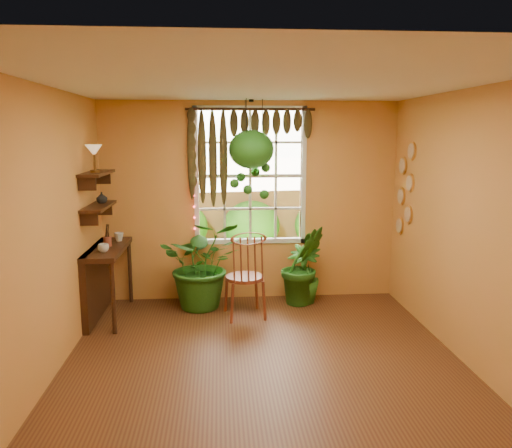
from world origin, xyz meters
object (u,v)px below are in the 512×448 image
Objects in this scene: potted_plant_mid at (303,265)px; potted_plant_left at (203,264)px; counter_ledge at (100,274)px; windsor_chair at (245,288)px; hanging_basket at (251,156)px.

potted_plant_left is at bearing -177.95° from potted_plant_mid.
counter_ledge is at bearing -167.88° from potted_plant_left.
counter_ledge is 1.01× the size of potted_plant_left.
counter_ledge is 1.13× the size of potted_plant_mid.
potted_plant_mid reaches higher than counter_ledge.
hanging_basket is at bearing 69.02° from windsor_chair.
windsor_chair is at bearing -36.64° from potted_plant_left.
potted_plant_mid is at bearing 7.02° from counter_ledge.
potted_plant_left is 1.54m from hanging_basket.
hanging_basket reaches higher than windsor_chair.
windsor_chair is 1.71m from hanging_basket.
potted_plant_left is 0.92× the size of hanging_basket.
potted_plant_left is at bearing -165.63° from hanging_basket.
counter_ledge is 0.93× the size of hanging_basket.
hanging_basket is (1.91, 0.44, 1.42)m from counter_ledge.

